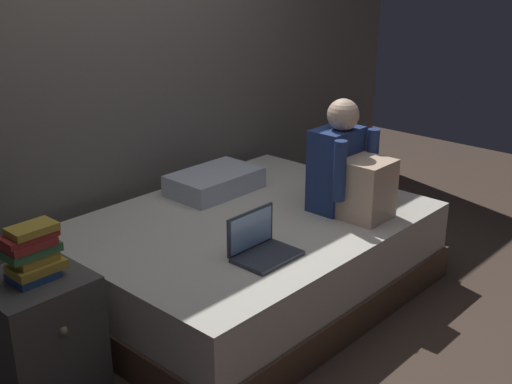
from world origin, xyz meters
name	(u,v)px	position (x,y,z in m)	size (l,w,h in m)	color
ground_plane	(264,325)	(0.00, 0.00, 0.00)	(8.00, 8.00, 0.00)	#47382D
wall_back	(113,51)	(0.00, 1.20, 1.35)	(5.60, 0.10, 2.70)	slate
bed	(249,257)	(0.20, 0.30, 0.24)	(2.00, 1.50, 0.48)	brown
nightstand	(39,337)	(-1.10, 0.36, 0.29)	(0.44, 0.46, 0.59)	#474442
person_sitting	(349,171)	(0.65, -0.05, 0.73)	(0.39, 0.44, 0.66)	navy
laptop	(261,246)	(-0.11, -0.07, 0.54)	(0.32, 0.23, 0.22)	#333842
pillow	(215,182)	(0.37, 0.75, 0.55)	(0.56, 0.36, 0.13)	silver
book_stack	(32,253)	(-1.09, 0.34, 0.71)	(0.24, 0.16, 0.24)	#284C84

